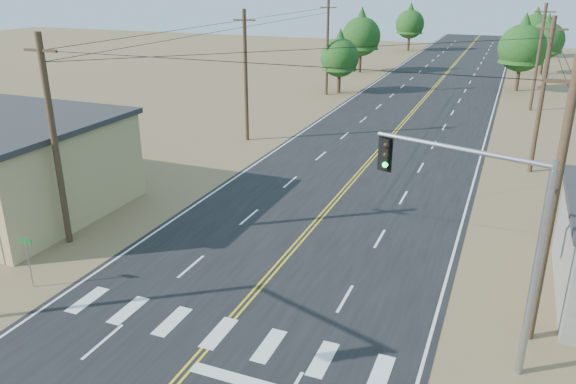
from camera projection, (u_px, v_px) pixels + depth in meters
The scene contains 15 objects.
road at pixel (369, 162), 39.53m from camera, with size 15.00×200.00×0.02m, color black.
utility_pole_left_near at pixel (54, 141), 25.79m from camera, with size 1.80×0.30×10.00m.
utility_pole_left_mid at pixel (246, 75), 43.11m from camera, with size 1.80×0.30×10.00m.
utility_pole_left_far at pixel (327, 47), 60.42m from camera, with size 1.80×0.30×10.00m.
utility_pole_right_near at pixel (552, 207), 18.44m from camera, with size 1.80×0.30×10.00m.
utility_pole_right_mid at pixel (542, 96), 35.75m from camera, with size 1.80×0.30×10.00m.
utility_pole_right_far at pixel (538, 57), 53.06m from camera, with size 1.80×0.30×10.00m.
signal_mast_right at pixel (487, 222), 17.68m from camera, with size 5.64×1.93×7.33m.
street_sign at pixel (28, 255), 23.04m from camera, with size 0.67×0.05×2.25m.
tree_left_near at pixel (340, 54), 61.71m from camera, with size 4.24×4.24×7.07m.
tree_left_mid at pixel (361, 32), 75.03m from camera, with size 5.17×5.17×8.62m.
tree_left_far at pixel (410, 21), 97.82m from camera, with size 4.91×4.91×8.19m.
tree_right_near at pixel (523, 43), 62.44m from camera, with size 5.20×5.20×8.67m.
tree_right_mid at pixel (546, 37), 73.65m from camera, with size 4.77×4.77×7.96m.
tree_right_far at pixel (536, 26), 89.71m from camera, with size 4.78×4.78×7.97m.
Camera 1 is at (8.82, -7.07, 12.17)m, focal length 35.00 mm.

